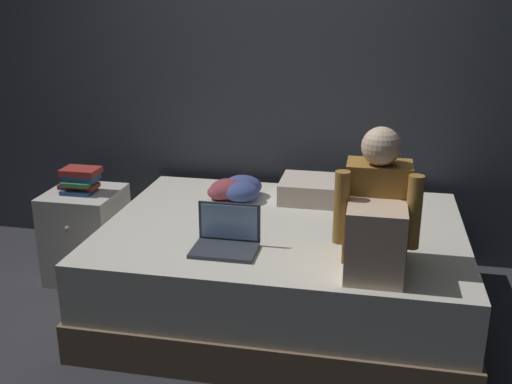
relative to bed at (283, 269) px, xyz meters
The scene contains 9 objects.
ground_plane 0.45m from the bed, 123.69° to the right, with size 8.00×8.00×0.00m, color #2D2D33.
wall_back 1.42m from the bed, 102.53° to the left, with size 5.60×0.10×2.70m, color #424751.
bed is the anchor object (origin of this frame).
nightstand 1.31m from the bed, behind, with size 0.44×0.46×0.58m.
person_sitting 0.84m from the bed, 40.84° to the right, with size 0.39×0.44×0.65m.
laptop 0.55m from the bed, 121.49° to the right, with size 0.32×0.23×0.22m.
pillow 0.59m from the bed, 66.58° to the left, with size 0.56×0.36×0.13m, color beige.
book_stack 1.37m from the bed, behind, with size 0.24×0.18×0.15m.
clothes_pile 0.62m from the bed, 133.91° to the left, with size 0.33×0.30×0.13m.
Camera 1 is at (0.66, -2.77, 1.78)m, focal length 42.20 mm.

